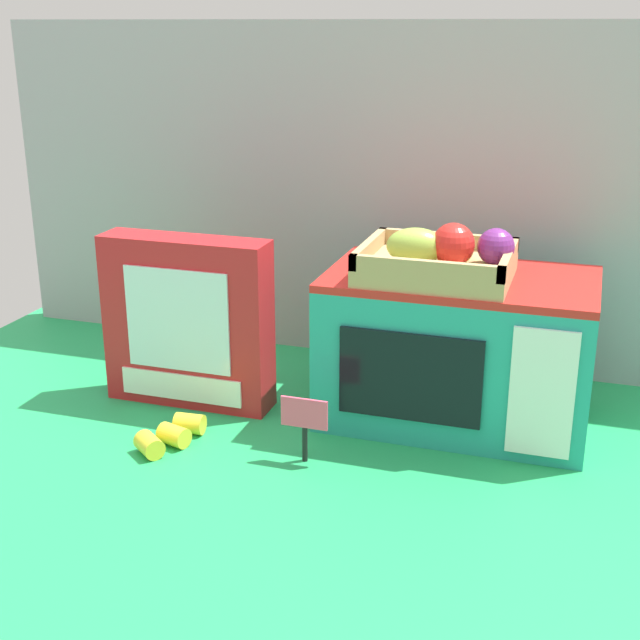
{
  "coord_description": "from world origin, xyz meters",
  "views": [
    {
      "loc": [
        0.31,
        -1.22,
        0.61
      ],
      "look_at": [
        -0.09,
        0.02,
        0.16
      ],
      "focal_mm": 48.26,
      "sensor_mm": 36.0,
      "label": 1
    }
  ],
  "objects_px": {
    "toy_microwave": "(457,348)",
    "cookie_set_box": "(188,322)",
    "price_sign": "(304,420)",
    "loose_toy_banana": "(171,434)",
    "food_groups_crate": "(442,259)"
  },
  "relations": [
    {
      "from": "cookie_set_box",
      "to": "loose_toy_banana",
      "type": "bearing_deg",
      "value": -74.85
    },
    {
      "from": "food_groups_crate",
      "to": "loose_toy_banana",
      "type": "distance_m",
      "value": 0.49
    },
    {
      "from": "cookie_set_box",
      "to": "price_sign",
      "type": "relative_size",
      "value": 2.83
    },
    {
      "from": "toy_microwave",
      "to": "loose_toy_banana",
      "type": "relative_size",
      "value": 3.23
    },
    {
      "from": "toy_microwave",
      "to": "food_groups_crate",
      "type": "relative_size",
      "value": 1.82
    },
    {
      "from": "loose_toy_banana",
      "to": "toy_microwave",
      "type": "bearing_deg",
      "value": 29.89
    },
    {
      "from": "toy_microwave",
      "to": "food_groups_crate",
      "type": "distance_m",
      "value": 0.16
    },
    {
      "from": "toy_microwave",
      "to": "loose_toy_banana",
      "type": "height_order",
      "value": "toy_microwave"
    },
    {
      "from": "price_sign",
      "to": "loose_toy_banana",
      "type": "relative_size",
      "value": 0.79
    },
    {
      "from": "toy_microwave",
      "to": "loose_toy_banana",
      "type": "xyz_separation_m",
      "value": [
        -0.39,
        -0.23,
        -0.1
      ]
    },
    {
      "from": "loose_toy_banana",
      "to": "food_groups_crate",
      "type": "bearing_deg",
      "value": 28.18
    },
    {
      "from": "cookie_set_box",
      "to": "food_groups_crate",
      "type": "bearing_deg",
      "value": 5.96
    },
    {
      "from": "cookie_set_box",
      "to": "price_sign",
      "type": "bearing_deg",
      "value": -29.5
    },
    {
      "from": "toy_microwave",
      "to": "cookie_set_box",
      "type": "distance_m",
      "value": 0.44
    },
    {
      "from": "toy_microwave",
      "to": "cookie_set_box",
      "type": "xyz_separation_m",
      "value": [
        -0.43,
        -0.07,
        0.02
      ]
    }
  ]
}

